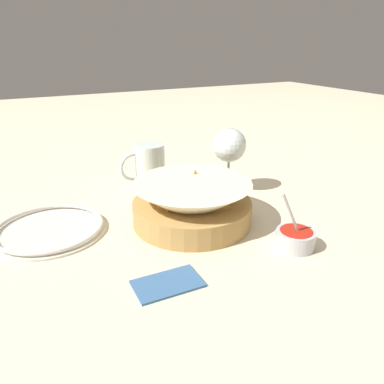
{
  "coord_description": "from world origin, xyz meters",
  "views": [
    {
      "loc": [
        0.33,
        0.66,
        0.36
      ],
      "look_at": [
        0.01,
        0.03,
        0.07
      ],
      "focal_mm": 35.0,
      "sensor_mm": 36.0,
      "label": 1
    }
  ],
  "objects_px": {
    "sauce_cup": "(295,238)",
    "beer_mug": "(149,167)",
    "wine_glass": "(229,147)",
    "food_basket": "(192,205)",
    "side_plate": "(49,229)"
  },
  "relations": [
    {
      "from": "sauce_cup",
      "to": "beer_mug",
      "type": "xyz_separation_m",
      "value": [
        0.12,
        -0.41,
        0.03
      ]
    },
    {
      "from": "wine_glass",
      "to": "food_basket",
      "type": "bearing_deg",
      "value": 35.26
    },
    {
      "from": "sauce_cup",
      "to": "side_plate",
      "type": "bearing_deg",
      "value": -34.12
    },
    {
      "from": "sauce_cup",
      "to": "beer_mug",
      "type": "height_order",
      "value": "sauce_cup"
    },
    {
      "from": "wine_glass",
      "to": "beer_mug",
      "type": "bearing_deg",
      "value": -37.58
    },
    {
      "from": "food_basket",
      "to": "wine_glass",
      "type": "xyz_separation_m",
      "value": [
        -0.16,
        -0.11,
        0.08
      ]
    },
    {
      "from": "wine_glass",
      "to": "side_plate",
      "type": "relative_size",
      "value": 0.73
    },
    {
      "from": "food_basket",
      "to": "beer_mug",
      "type": "distance_m",
      "value": 0.24
    },
    {
      "from": "beer_mug",
      "to": "food_basket",
      "type": "bearing_deg",
      "value": 90.56
    },
    {
      "from": "food_basket",
      "to": "sauce_cup",
      "type": "bearing_deg",
      "value": 124.49
    },
    {
      "from": "sauce_cup",
      "to": "beer_mug",
      "type": "distance_m",
      "value": 0.43
    },
    {
      "from": "sauce_cup",
      "to": "side_plate",
      "type": "height_order",
      "value": "sauce_cup"
    },
    {
      "from": "side_plate",
      "to": "food_basket",
      "type": "bearing_deg",
      "value": 161.77
    },
    {
      "from": "food_basket",
      "to": "side_plate",
      "type": "height_order",
      "value": "food_basket"
    },
    {
      "from": "food_basket",
      "to": "beer_mug",
      "type": "xyz_separation_m",
      "value": [
        0.0,
        -0.24,
        0.01
      ]
    }
  ]
}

